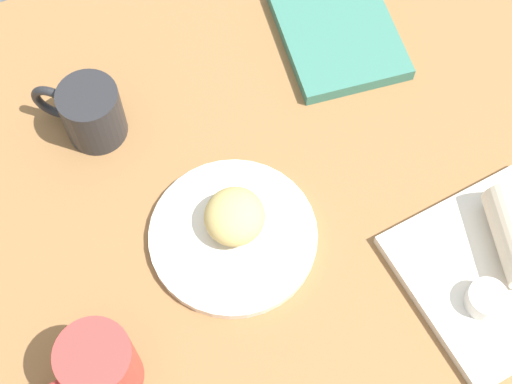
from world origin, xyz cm
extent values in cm
cube|color=olive|center=(0.00, 0.00, 2.00)|extent=(110.00, 90.00, 4.00)
cylinder|color=silver|center=(6.76, 9.15, 4.70)|extent=(21.32, 21.32, 1.40)
ellipsoid|color=tan|center=(7.83, 8.46, 7.99)|extent=(10.65, 10.55, 5.18)
cube|color=silver|center=(-9.61, -19.69, 4.80)|extent=(24.86, 24.86, 1.60)
cylinder|color=silver|center=(-12.59, -15.70, 6.97)|extent=(4.72, 4.72, 2.75)
cylinder|color=#B86022|center=(-12.59, -15.70, 8.05)|extent=(3.87, 3.87, 0.40)
cube|color=#387260|center=(30.73, -15.94, 5.03)|extent=(20.77, 17.49, 2.07)
cylinder|color=#B23833|center=(-4.47, 28.93, 9.20)|extent=(8.46, 8.46, 10.40)
cylinder|color=#AC6E38|center=(-4.47, 28.93, 13.80)|extent=(6.93, 6.93, 0.40)
cylinder|color=#262628|center=(28.36, 20.73, 8.33)|extent=(8.07, 8.07, 8.65)
cylinder|color=olive|center=(28.36, 20.73, 12.05)|extent=(6.62, 6.62, 0.40)
torus|color=#262628|center=(31.76, 25.00, 8.33)|extent=(4.92, 5.75, 6.39)
camera|label=1|loc=(-29.92, 20.22, 94.82)|focal=54.35mm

